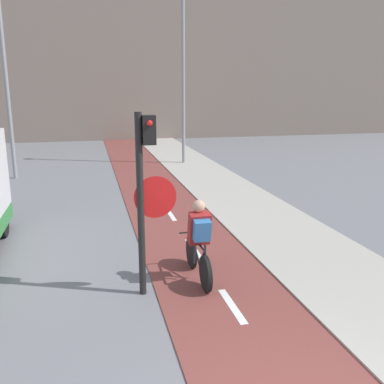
# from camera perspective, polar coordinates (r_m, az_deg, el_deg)

# --- Properties ---
(building_row_background) EXTENTS (60.00, 5.20, 10.27)m
(building_row_background) POSITION_cam_1_polar(r_m,az_deg,el_deg) (30.74, -10.30, 16.93)
(building_row_background) COLOR slate
(building_row_background) RESTS_ON ground_plane
(traffic_light_pole) EXTENTS (0.67, 0.25, 2.93)m
(traffic_light_pole) POSITION_cam_1_polar(r_m,az_deg,el_deg) (6.62, -6.20, 1.00)
(traffic_light_pole) COLOR black
(traffic_light_pole) RESTS_ON ground_plane
(street_lamp_far) EXTENTS (0.36, 0.36, 7.94)m
(street_lamp_far) POSITION_cam_1_polar(r_m,az_deg,el_deg) (17.04, -23.94, 17.56)
(street_lamp_far) COLOR gray
(street_lamp_far) RESTS_ON ground_plane
(street_lamp_sidewalk) EXTENTS (0.36, 0.36, 7.57)m
(street_lamp_sidewalk) POSITION_cam_1_polar(r_m,az_deg,el_deg) (18.91, -1.18, 17.58)
(street_lamp_sidewalk) COLOR gray
(street_lamp_sidewalk) RESTS_ON ground_plane
(cyclist_near) EXTENTS (0.46, 1.61, 1.44)m
(cyclist_near) POSITION_cam_1_polar(r_m,az_deg,el_deg) (7.38, 0.94, -6.68)
(cyclist_near) COLOR black
(cyclist_near) RESTS_ON ground_plane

